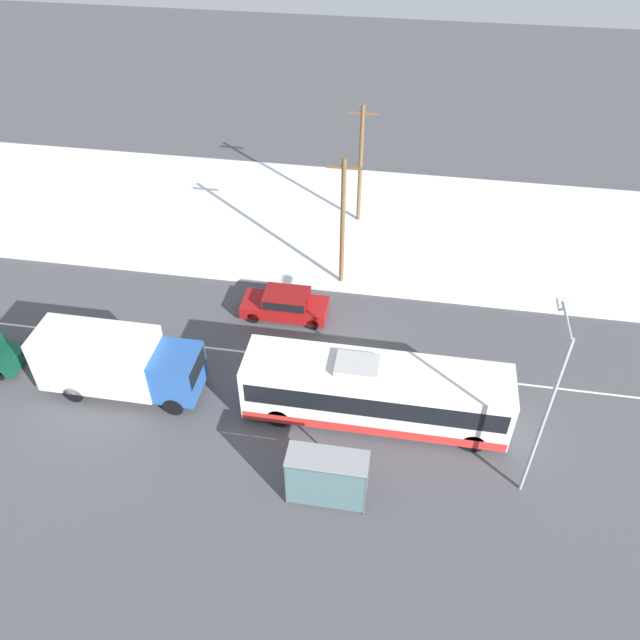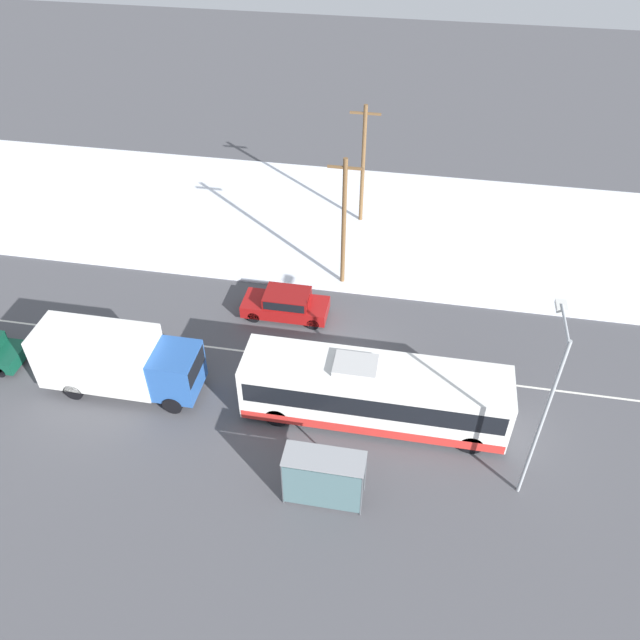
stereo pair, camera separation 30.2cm
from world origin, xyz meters
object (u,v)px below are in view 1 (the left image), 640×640
object	(u,v)px
box_truck	(116,362)
pedestrian_at_stop	(320,458)
city_bus	(375,392)
utility_pole_snowlot	(361,163)
bus_shelter	(326,476)
streetlamp	(548,395)
utility_pole_roadside	(343,222)
sedan_car	(286,304)

from	to	relation	value
box_truck	pedestrian_at_stop	bearing A→B (deg)	-17.99
city_bus	utility_pole_snowlot	bearing A→B (deg)	99.22
box_truck	bus_shelter	world-z (taller)	box_truck
bus_shelter	streetlamp	xyz separation A→B (m)	(7.48, 2.30, 3.29)
bus_shelter	utility_pole_roadside	distance (m)	14.39
box_truck	sedan_car	world-z (taller)	box_truck
pedestrian_at_stop	utility_pole_snowlot	xyz separation A→B (m)	(-0.81, 19.59, 2.94)
city_bus	box_truck	bearing A→B (deg)	-178.81
sedan_car	bus_shelter	bearing A→B (deg)	109.57
streetlamp	utility_pole_snowlot	size ratio (longest dim) A/B	1.06
pedestrian_at_stop	city_bus	bearing A→B (deg)	61.84
city_bus	box_truck	world-z (taller)	box_truck
utility_pole_snowlot	sedan_car	bearing A→B (deg)	-104.45
pedestrian_at_stop	streetlamp	bearing A→B (deg)	7.70
sedan_car	streetlamp	world-z (taller)	streetlamp
box_truck	utility_pole_roadside	world-z (taller)	utility_pole_roadside
sedan_car	pedestrian_at_stop	size ratio (longest dim) A/B	2.64
utility_pole_roadside	utility_pole_snowlot	size ratio (longest dim) A/B	0.99
streetlamp	city_bus	bearing A→B (deg)	159.13
city_bus	utility_pole_roadside	bearing A→B (deg)	106.31
pedestrian_at_stop	box_truck	bearing A→B (deg)	162.01
box_truck	utility_pole_roadside	size ratio (longest dim) A/B	0.96
sedan_car	pedestrian_at_stop	xyz separation A→B (m)	(3.40, -9.54, 0.22)
sedan_car	box_truck	bearing A→B (deg)	45.33
utility_pole_snowlot	streetlamp	bearing A→B (deg)	-64.77
box_truck	utility_pole_roadside	xyz separation A→B (m)	(8.74, 9.76, 2.18)
city_bus	box_truck	size ratio (longest dim) A/B	1.56
city_bus	sedan_car	distance (m)	8.09
sedan_car	streetlamp	distance (m)	14.73
utility_pole_roadside	streetlamp	bearing A→B (deg)	-53.13
box_truck	pedestrian_at_stop	size ratio (longest dim) A/B	4.32
bus_shelter	city_bus	bearing A→B (deg)	73.30
city_bus	streetlamp	xyz separation A→B (m)	(6.10, -2.32, 3.42)
streetlamp	utility_pole_snowlot	xyz separation A→B (m)	(-8.72, 18.52, -1.00)
pedestrian_at_stop	streetlamp	size ratio (longest dim) A/B	0.21
box_truck	sedan_car	size ratio (longest dim) A/B	1.63
city_bus	sedan_car	size ratio (longest dim) A/B	2.54
streetlamp	utility_pole_roadside	size ratio (longest dim) A/B	1.07
utility_pole_roadside	box_truck	bearing A→B (deg)	-131.86
bus_shelter	utility_pole_snowlot	size ratio (longest dim) A/B	0.41
city_bus	box_truck	distance (m)	11.53
sedan_car	utility_pole_snowlot	world-z (taller)	utility_pole_snowlot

